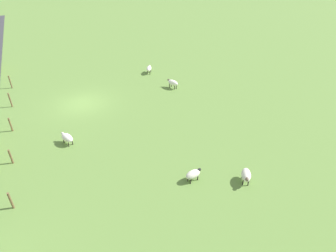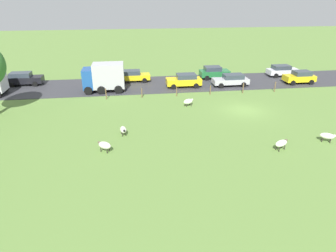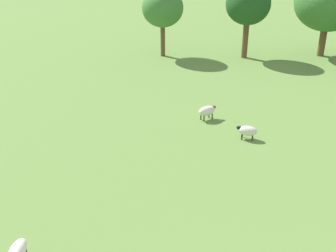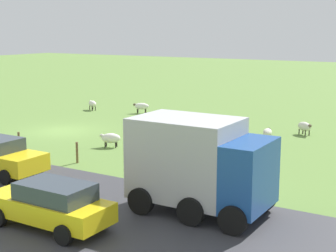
% 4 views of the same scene
% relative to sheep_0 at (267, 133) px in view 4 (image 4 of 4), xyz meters
% --- Properties ---
extents(ground_plane, '(160.00, 160.00, 0.00)m').
position_rel_sheep_0_xyz_m(ground_plane, '(4.17, -12.31, -0.47)').
color(ground_plane, olive).
extents(sheep_0, '(1.13, 0.68, 0.73)m').
position_rel_sheep_0_xyz_m(sheep_0, '(0.00, 0.00, 0.00)').
color(sheep_0, silver).
rests_on(sheep_0, ground_plane).
extents(sheep_1, '(0.95, 1.22, 0.79)m').
position_rel_sheep_0_xyz_m(sheep_1, '(6.18, -6.82, 0.04)').
color(sheep_1, white).
rests_on(sheep_1, ground_plane).
extents(sheep_2, '(1.04, 1.18, 0.81)m').
position_rel_sheep_0_xyz_m(sheep_2, '(-2.74, 1.39, 0.06)').
color(sheep_2, silver).
rests_on(sheep_2, ground_plane).
extents(sheep_3, '(0.93, 1.28, 0.81)m').
position_rel_sheep_0_xyz_m(sheep_3, '(-4.28, -11.90, 0.08)').
color(sheep_3, white).
rests_on(sheep_3, ground_plane).
extents(sheep_4, '(0.97, 1.18, 0.77)m').
position_rel_sheep_0_xyz_m(sheep_4, '(-3.54, -16.20, 0.05)').
color(sheep_4, silver).
rests_on(sheep_4, ground_plane).
extents(fence_post_2, '(0.12, 0.12, 1.11)m').
position_rel_sheep_0_xyz_m(fence_post_2, '(9.72, -10.18, 0.08)').
color(fence_post_2, brown).
rests_on(fence_post_2, ground_plane).
extents(fence_post_3, '(0.12, 0.12, 1.04)m').
position_rel_sheep_0_xyz_m(fence_post_3, '(9.72, -6.14, 0.05)').
color(fence_post_3, brown).
rests_on(fence_post_3, ground_plane).
extents(fence_post_4, '(0.12, 0.12, 1.10)m').
position_rel_sheep_0_xyz_m(fence_post_4, '(9.72, -2.10, 0.08)').
color(fence_post_4, brown).
rests_on(fence_post_4, ground_plane).
extents(fence_post_5, '(0.12, 0.12, 1.25)m').
position_rel_sheep_0_xyz_m(fence_post_5, '(9.72, 1.94, 0.15)').
color(fence_post_5, brown).
rests_on(fence_post_5, ground_plane).
extents(truck_1, '(2.84, 4.84, 3.34)m').
position_rel_sheep_0_xyz_m(truck_1, '(12.74, 2.19, 1.38)').
color(truck_1, '#1E4C99').
rests_on(truck_1, road_strip).
extents(car_4, '(1.93, 4.42, 1.54)m').
position_rel_sheep_0_xyz_m(car_4, '(16.53, -1.27, 0.39)').
color(car_4, yellow).
rests_on(car_4, road_strip).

